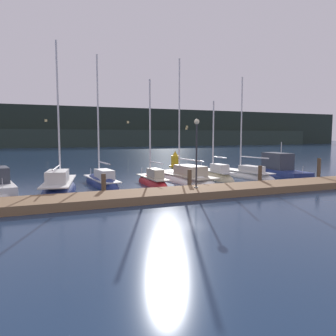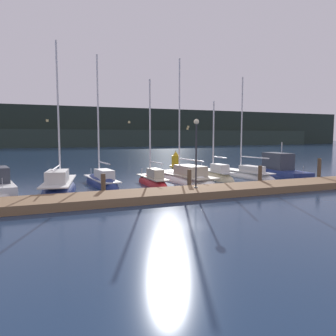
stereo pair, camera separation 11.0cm
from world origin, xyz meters
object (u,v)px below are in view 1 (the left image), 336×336
at_px(dock_lamppost, 197,142).
at_px(channel_buoy, 175,161).
at_px(sailboat_berth_4, 152,183).
at_px(motorboat_berth_8, 280,172).
at_px(sailboat_berth_6, 216,178).
at_px(sailboat_berth_7, 245,175).
at_px(sailboat_berth_3, 102,183).
at_px(sailboat_berth_2, 59,189).
at_px(sailboat_berth_5, 184,180).

bearing_deg(dock_lamppost, channel_buoy, 70.50).
relative_size(sailboat_berth_4, motorboat_berth_8, 1.18).
relative_size(sailboat_berth_6, sailboat_berth_7, 0.78).
bearing_deg(sailboat_berth_3, dock_lamppost, -54.28).
relative_size(sailboat_berth_2, motorboat_berth_8, 1.46).
distance_m(sailboat_berth_3, sailboat_berth_7, 12.84).
bearing_deg(sailboat_berth_3, sailboat_berth_5, -3.50).
relative_size(sailboat_berth_5, channel_buoy, 5.39).
bearing_deg(channel_buoy, dock_lamppost, -109.50).
xyz_separation_m(sailboat_berth_6, motorboat_berth_8, (6.69, -0.25, 0.27)).
bearing_deg(sailboat_berth_5, sailboat_berth_6, 2.22).
bearing_deg(sailboat_berth_4, sailboat_berth_7, 8.72).
xyz_separation_m(sailboat_berth_6, dock_lamppost, (-4.99, -6.13, 3.14)).
bearing_deg(sailboat_berth_4, sailboat_berth_5, 17.78).
bearing_deg(sailboat_berth_4, sailboat_berth_2, -176.76).
distance_m(sailboat_berth_6, motorboat_berth_8, 6.70).
height_order(sailboat_berth_5, channel_buoy, sailboat_berth_5).
distance_m(channel_buoy, dock_lamppost, 18.73).
height_order(sailboat_berth_4, sailboat_berth_6, sailboat_berth_4).
height_order(sailboat_berth_3, dock_lamppost, sailboat_berth_3).
height_order(sailboat_berth_2, sailboat_berth_4, sailboat_berth_2).
height_order(sailboat_berth_5, sailboat_berth_7, sailboat_berth_5).
xyz_separation_m(sailboat_berth_4, motorboat_berth_8, (12.76, 0.85, 0.24)).
xyz_separation_m(sailboat_berth_2, sailboat_berth_7, (15.95, 1.80, -0.05)).
bearing_deg(sailboat_berth_5, dock_lamppost, -108.16).
bearing_deg(sailboat_berth_2, sailboat_berth_7, 6.45).
xyz_separation_m(sailboat_berth_3, sailboat_berth_7, (12.84, 0.05, -0.00)).
bearing_deg(dock_lamppost, sailboat_berth_6, 50.83).
bearing_deg(sailboat_berth_6, sailboat_berth_7, 5.86).
height_order(sailboat_berth_7, motorboat_berth_8, sailboat_berth_7).
bearing_deg(sailboat_berth_3, sailboat_berth_2, -150.55).
height_order(sailboat_berth_3, sailboat_berth_5, sailboat_berth_5).
xyz_separation_m(sailboat_berth_3, dock_lamppost, (4.61, -6.42, 3.14)).
bearing_deg(motorboat_berth_8, dock_lamppost, -153.28).
xyz_separation_m(sailboat_berth_2, channel_buoy, (13.92, 12.83, 0.57)).
relative_size(sailboat_berth_6, dock_lamppost, 1.75).
bearing_deg(channel_buoy, sailboat_berth_6, -96.03).
relative_size(channel_buoy, dock_lamppost, 0.47).
distance_m(sailboat_berth_4, dock_lamppost, 6.02).
relative_size(sailboat_berth_2, sailboat_berth_3, 1.01).
height_order(sailboat_berth_2, dock_lamppost, sailboat_berth_2).
bearing_deg(motorboat_berth_8, sailboat_berth_5, 179.24).
xyz_separation_m(sailboat_berth_3, sailboat_berth_6, (9.61, -0.29, 0.00)).
distance_m(sailboat_berth_4, channel_buoy, 14.44).
xyz_separation_m(sailboat_berth_5, motorboat_berth_8, (9.71, -0.13, 0.26)).
distance_m(sailboat_berth_6, channel_buoy, 11.44).
distance_m(motorboat_berth_8, dock_lamppost, 13.40).
relative_size(motorboat_berth_8, channel_buoy, 3.68).
xyz_separation_m(sailboat_berth_2, motorboat_berth_8, (19.41, 1.23, 0.23)).
bearing_deg(sailboat_berth_4, sailboat_berth_3, 158.66).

